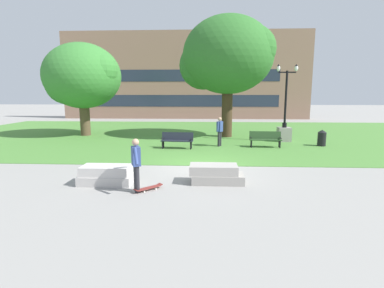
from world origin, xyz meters
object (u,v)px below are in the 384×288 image
at_px(concrete_block_center, 106,175).
at_px(lamp_post_center, 284,126).
at_px(concrete_block_left, 216,174).
at_px(trash_bin, 322,138).
at_px(skateboard, 148,188).
at_px(person_bystander_near_lawn, 220,130).
at_px(person_skateboarder, 136,162).
at_px(park_bench_near_left, 265,138).
at_px(park_bench_near_right, 177,139).

xyz_separation_m(concrete_block_center, lamp_post_center, (8.47, 9.67, 0.71)).
height_order(concrete_block_left, trash_bin, trash_bin).
height_order(concrete_block_center, concrete_block_left, same).
bearing_deg(skateboard, concrete_block_left, 23.84).
relative_size(skateboard, person_bystander_near_lawn, 0.51).
distance_m(person_skateboarder, park_bench_near_left, 9.94).
xyz_separation_m(concrete_block_left, person_bystander_near_lawn, (0.43, 7.29, 0.68)).
height_order(concrete_block_left, lamp_post_center, lamp_post_center).
height_order(park_bench_near_left, trash_bin, trash_bin).
bearing_deg(person_skateboarder, park_bench_near_right, 85.88).
height_order(concrete_block_left, skateboard, concrete_block_left).
xyz_separation_m(person_skateboarder, person_bystander_near_lawn, (2.97, 8.39, 0.02)).
relative_size(skateboard, park_bench_near_left, 0.48).
bearing_deg(skateboard, concrete_block_center, 157.87).
xyz_separation_m(person_skateboarder, lamp_post_center, (7.22, 10.44, 0.05)).
distance_m(skateboard, trash_bin, 12.25).
bearing_deg(person_skateboarder, lamp_post_center, 55.33).
bearing_deg(park_bench_near_left, skateboard, -123.05).
bearing_deg(park_bench_near_right, skateboard, -91.57).
bearing_deg(trash_bin, concrete_block_center, -142.06).
height_order(person_skateboarder, trash_bin, person_skateboarder).
xyz_separation_m(concrete_block_left, park_bench_near_left, (3.05, 7.10, 0.23)).
distance_m(skateboard, person_bystander_near_lawn, 8.71).
relative_size(park_bench_near_right, trash_bin, 1.91).
bearing_deg(lamp_post_center, skateboard, -123.70).
bearing_deg(person_skateboarder, skateboard, 20.40).
bearing_deg(concrete_block_left, skateboard, -156.16).
relative_size(park_bench_near_left, trash_bin, 1.90).
height_order(person_skateboarder, lamp_post_center, lamp_post_center).
distance_m(skateboard, lamp_post_center, 12.43).
distance_m(concrete_block_left, person_skateboarder, 2.85).
relative_size(park_bench_near_left, lamp_post_center, 0.37).
xyz_separation_m(skateboard, park_bench_near_left, (5.25, 8.07, 0.45)).
xyz_separation_m(skateboard, park_bench_near_right, (0.20, 7.44, 0.45)).
height_order(park_bench_near_right, person_bystander_near_lawn, person_bystander_near_lawn).
height_order(person_skateboarder, skateboard, person_skateboarder).
xyz_separation_m(concrete_block_left, park_bench_near_right, (-2.00, 6.47, 0.23)).
height_order(skateboard, park_bench_near_left, park_bench_near_left).
height_order(park_bench_near_left, lamp_post_center, lamp_post_center).
bearing_deg(park_bench_near_right, person_skateboarder, -94.12).
relative_size(person_skateboarder, park_bench_near_left, 0.94).
xyz_separation_m(person_skateboarder, park_bench_near_left, (5.59, 8.20, -0.43)).
distance_m(person_skateboarder, trash_bin, 12.59).
xyz_separation_m(park_bench_near_left, trash_bin, (3.42, 0.58, -0.04)).
bearing_deg(concrete_block_left, lamp_post_center, 63.39).
xyz_separation_m(concrete_block_center, trash_bin, (10.26, 8.00, 0.20)).
relative_size(concrete_block_left, lamp_post_center, 0.38).
height_order(person_skateboarder, park_bench_near_right, person_skateboarder).
relative_size(skateboard, trash_bin, 0.90).
bearing_deg(lamp_post_center, park_bench_near_left, -125.97).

